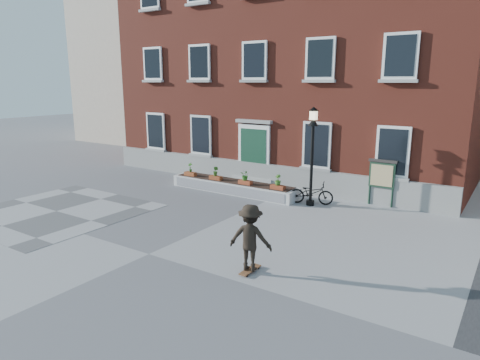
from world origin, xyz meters
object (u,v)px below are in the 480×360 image
Objects in this scene: bicycle at (311,193)px; skateboarder at (250,238)px; lamp_post at (312,143)px; notice_board at (382,175)px.

bicycle is 0.96× the size of skateboarder.
skateboarder is at bearing 172.74° from bicycle.
skateboarder is (1.33, -6.60, -1.59)m from lamp_post.
notice_board is (2.40, 1.32, 0.80)m from bicycle.
notice_board reaches higher than bicycle.
lamp_post reaches higher than bicycle.
lamp_post reaches higher than notice_board.
notice_board is at bearing 32.43° from lamp_post.
skateboarder is (-1.03, -8.10, -0.31)m from notice_board.
lamp_post is 2.10× the size of notice_board.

